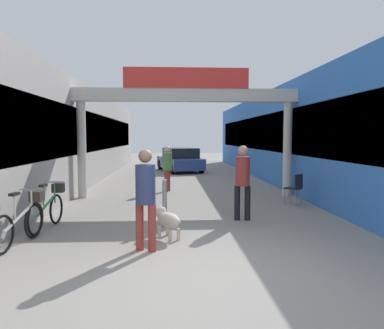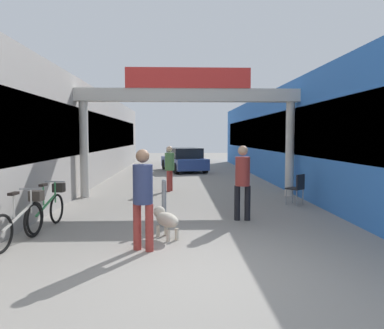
{
  "view_description": "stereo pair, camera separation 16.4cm",
  "coord_description": "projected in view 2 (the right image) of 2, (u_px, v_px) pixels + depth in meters",
  "views": [
    {
      "loc": [
        -0.51,
        -5.26,
        1.96
      ],
      "look_at": [
        0.0,
        3.59,
        1.3
      ],
      "focal_mm": 35.0,
      "sensor_mm": 36.0,
      "label": 1
    },
    {
      "loc": [
        -0.35,
        -5.26,
        1.96
      ],
      "look_at": [
        0.0,
        3.59,
        1.3
      ],
      "focal_mm": 35.0,
      "sensor_mm": 36.0,
      "label": 2
    }
  ],
  "objects": [
    {
      "name": "ground_plane",
      "position": [
        202.0,
        272.0,
        5.4
      ],
      "size": [
        80.0,
        80.0,
        0.0
      ],
      "primitive_type": "plane",
      "color": "gray"
    },
    {
      "name": "storefront_left",
      "position": [
        67.0,
        137.0,
        16.02
      ],
      "size": [
        3.0,
        26.0,
        3.89
      ],
      "color": "#9E9993",
      "rests_on": "ground_plane"
    },
    {
      "name": "storefront_right",
      "position": [
        301.0,
        137.0,
        16.42
      ],
      "size": [
        3.0,
        26.0,
        3.89
      ],
      "color": "blue",
      "rests_on": "ground_plane"
    },
    {
      "name": "arcade_sign_gateway",
      "position": [
        188.0,
        106.0,
        12.03
      ],
      "size": [
        7.4,
        0.47,
        4.13
      ],
      "color": "beige",
      "rests_on": "ground_plane"
    },
    {
      "name": "pedestrian_with_dog",
      "position": [
        143.0,
        193.0,
        6.39
      ],
      "size": [
        0.45,
        0.45,
        1.75
      ],
      "color": "#99332D",
      "rests_on": "ground_plane"
    },
    {
      "name": "pedestrian_companion",
      "position": [
        243.0,
        178.0,
        8.71
      ],
      "size": [
        0.39,
        0.38,
        1.75
      ],
      "color": "black",
      "rests_on": "ground_plane"
    },
    {
      "name": "pedestrian_carrying_crate",
      "position": [
        170.0,
        166.0,
        13.39
      ],
      "size": [
        0.42,
        0.42,
        1.63
      ],
      "color": "#99332D",
      "rests_on": "ground_plane"
    },
    {
      "name": "dog_on_leash",
      "position": [
        166.0,
        219.0,
        7.26
      ],
      "size": [
        0.63,
        0.81,
        0.58
      ],
      "color": "beige",
      "rests_on": "ground_plane"
    },
    {
      "name": "bicycle_silver_nearest",
      "position": [
        22.0,
        220.0,
        6.88
      ],
      "size": [
        0.46,
        1.68,
        0.98
      ],
      "color": "black",
      "rests_on": "ground_plane"
    },
    {
      "name": "bicycle_green_second",
      "position": [
        49.0,
        207.0,
        8.06
      ],
      "size": [
        0.46,
        1.69,
        0.98
      ],
      "color": "black",
      "rests_on": "ground_plane"
    },
    {
      "name": "bollard_post_metal",
      "position": [
        164.0,
        203.0,
        8.11
      ],
      "size": [
        0.1,
        0.1,
        1.04
      ],
      "color": "gray",
      "rests_on": "ground_plane"
    },
    {
      "name": "cafe_chair_black_nearer",
      "position": [
        297.0,
        186.0,
        10.7
      ],
      "size": [
        0.56,
        0.56,
        0.89
      ],
      "color": "gray",
      "rests_on": "ground_plane"
    },
    {
      "name": "parked_car_blue",
      "position": [
        184.0,
        160.0,
        21.18
      ],
      "size": [
        2.7,
        4.31,
        1.33
      ],
      "color": "#2D478C",
      "rests_on": "ground_plane"
    }
  ]
}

